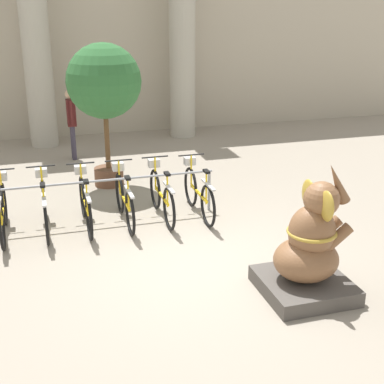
# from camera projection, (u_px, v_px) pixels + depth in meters

# --- Properties ---
(ground_plane) EXTENTS (60.00, 60.00, 0.00)m
(ground_plane) POSITION_uv_depth(u_px,v_px,m) (198.00, 263.00, 7.80)
(ground_plane) COLOR gray
(building_facade) EXTENTS (20.00, 0.20, 6.00)m
(building_facade) POSITION_uv_depth(u_px,v_px,m) (106.00, 24.00, 14.55)
(building_facade) COLOR #B2A893
(building_facade) RESTS_ON ground_plane
(column_left) EXTENTS (0.88, 0.88, 5.16)m
(column_left) POSITION_uv_depth(u_px,v_px,m) (36.00, 43.00, 13.27)
(column_left) COLOR #ADA899
(column_left) RESTS_ON ground_plane
(column_right) EXTENTS (0.88, 0.88, 5.16)m
(column_right) POSITION_uv_depth(u_px,v_px,m) (182.00, 40.00, 14.28)
(column_right) COLOR #ADA899
(column_right) RESTS_ON ground_plane
(bike_rack) EXTENTS (3.89, 0.05, 0.77)m
(bike_rack) POSITION_uv_depth(u_px,v_px,m) (103.00, 188.00, 9.07)
(bike_rack) COLOR gray
(bike_rack) RESTS_ON ground_plane
(bicycle_0) EXTENTS (0.48, 1.76, 1.00)m
(bicycle_0) POSITION_uv_depth(u_px,v_px,m) (2.00, 211.00, 8.59)
(bicycle_0) COLOR black
(bicycle_0) RESTS_ON ground_plane
(bicycle_1) EXTENTS (0.48, 1.76, 1.00)m
(bicycle_1) POSITION_uv_depth(u_px,v_px,m) (45.00, 207.00, 8.78)
(bicycle_1) COLOR black
(bicycle_1) RESTS_ON ground_plane
(bicycle_2) EXTENTS (0.48, 1.76, 1.00)m
(bicycle_2) POSITION_uv_depth(u_px,v_px,m) (85.00, 203.00, 8.94)
(bicycle_2) COLOR black
(bicycle_2) RESTS_ON ground_plane
(bicycle_3) EXTENTS (0.48, 1.76, 1.00)m
(bicycle_3) POSITION_uv_depth(u_px,v_px,m) (124.00, 199.00, 9.11)
(bicycle_3) COLOR black
(bicycle_3) RESTS_ON ground_plane
(bicycle_4) EXTENTS (0.48, 1.76, 1.00)m
(bicycle_4) POSITION_uv_depth(u_px,v_px,m) (161.00, 195.00, 9.31)
(bicycle_4) COLOR black
(bicycle_4) RESTS_ON ground_plane
(bicycle_5) EXTENTS (0.48, 1.76, 1.00)m
(bicycle_5) POSITION_uv_depth(u_px,v_px,m) (198.00, 192.00, 9.44)
(bicycle_5) COLOR black
(bicycle_5) RESTS_ON ground_plane
(elephant_statue) EXTENTS (1.11, 1.11, 1.77)m
(elephant_statue) POSITION_uv_depth(u_px,v_px,m) (309.00, 251.00, 6.83)
(elephant_statue) COLOR #4C4742
(elephant_statue) RESTS_ON ground_plane
(person_pedestrian) EXTENTS (0.22, 0.47, 1.68)m
(person_pedestrian) POSITION_uv_depth(u_px,v_px,m) (71.00, 118.00, 12.62)
(person_pedestrian) COLOR #383342
(person_pedestrian) RESTS_ON ground_plane
(potted_tree) EXTENTS (1.47, 1.47, 2.87)m
(potted_tree) POSITION_uv_depth(u_px,v_px,m) (104.00, 85.00, 10.43)
(potted_tree) COLOR brown
(potted_tree) RESTS_ON ground_plane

